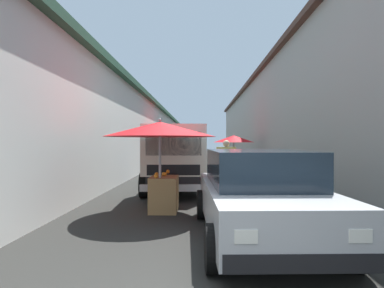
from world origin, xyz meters
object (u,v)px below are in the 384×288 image
at_px(fruit_stall_far_left, 161,141).
at_px(parked_scooter, 271,177).
at_px(delivery_truck, 175,160).
at_px(hatchback_car, 258,194).
at_px(vendor_by_crates, 226,161).
at_px(plastic_stool, 145,173).
at_px(fruit_stall_near_left, 234,142).
at_px(fruit_stall_far_right, 167,141).

relative_size(fruit_stall_far_left, parked_scooter, 1.47).
bearing_deg(fruit_stall_far_left, delivery_truck, -2.53).
distance_m(hatchback_car, vendor_by_crates, 5.14).
bearing_deg(plastic_stool, fruit_stall_near_left, -34.85).
height_order(fruit_stall_far_right, vendor_by_crates, fruit_stall_far_right).
bearing_deg(fruit_stall_near_left, plastic_stool, 145.15).
relative_size(fruit_stall_near_left, hatchback_car, 0.61).
distance_m(fruit_stall_near_left, vendor_by_crates, 8.49).
xyz_separation_m(vendor_by_crates, plastic_stool, (2.26, 3.11, -0.64)).
bearing_deg(delivery_truck, fruit_stall_near_left, -17.10).
relative_size(fruit_stall_far_left, vendor_by_crates, 1.50).
bearing_deg(fruit_stall_far_right, hatchback_car, -167.76).
relative_size(parked_scooter, plastic_stool, 3.89).
height_order(delivery_truck, plastic_stool, delivery_truck).
distance_m(fruit_stall_far_right, delivery_truck, 9.17).
distance_m(fruit_stall_far_left, plastic_stool, 5.91).
distance_m(parked_scooter, plastic_stool, 5.14).
xyz_separation_m(parked_scooter, plastic_stool, (2.38, 4.55, -0.12)).
bearing_deg(delivery_truck, fruit_stall_far_left, 177.47).
distance_m(fruit_stall_near_left, parked_scooter, 8.59).
bearing_deg(fruit_stall_far_right, fruit_stall_far_left, -174.69).
height_order(fruit_stall_far_right, plastic_stool, fruit_stall_far_right).
height_order(fruit_stall_near_left, delivery_truck, fruit_stall_near_left).
bearing_deg(hatchback_car, fruit_stall_far_left, 45.89).
height_order(hatchback_car, delivery_truck, delivery_truck).
height_order(hatchback_car, parked_scooter, hatchback_car).
height_order(vendor_by_crates, plastic_stool, vendor_by_crates).
xyz_separation_m(fruit_stall_near_left, plastic_stool, (-6.13, 4.27, -1.26)).
distance_m(fruit_stall_near_left, fruit_stall_far_right, 4.01).
bearing_deg(fruit_stall_far_left, plastic_stool, 13.58).
height_order(fruit_stall_near_left, hatchback_car, fruit_stall_near_left).
bearing_deg(parked_scooter, plastic_stool, 62.40).
bearing_deg(hatchback_car, fruit_stall_far_right, 12.24).
height_order(delivery_truck, vendor_by_crates, delivery_truck).
height_order(fruit_stall_far_left, delivery_truck, fruit_stall_far_left).
distance_m(hatchback_car, delivery_truck, 4.76).
height_order(parked_scooter, plastic_stool, parked_scooter).
bearing_deg(parked_scooter, hatchback_car, 164.82).
relative_size(fruit_stall_far_right, vendor_by_crates, 1.66).
bearing_deg(fruit_stall_far_right, delivery_truck, -172.43).
distance_m(delivery_truck, plastic_stool, 3.39).
xyz_separation_m(fruit_stall_far_left, delivery_truck, (2.64, -0.12, -0.59)).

